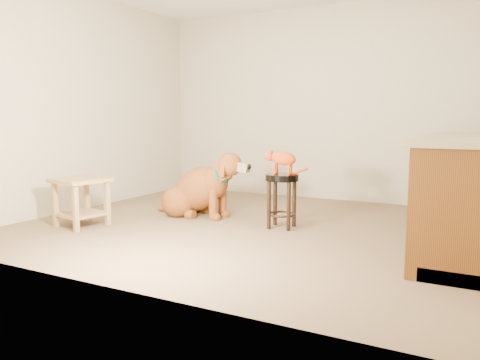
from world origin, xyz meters
The scene contains 8 objects.
floor centered at (0.00, 0.00, 0.00)m, with size 4.50×4.00×0.01m, color brown.
room_shell centered at (0.00, 0.00, 1.68)m, with size 4.54×4.04×2.62m.
cabinet_run centered at (1.94, 0.30, 0.44)m, with size 0.70×2.56×0.94m.
padded_stool centered at (0.31, 0.09, 0.39)m, with size 0.33×0.33×0.55m.
wood_stool centered at (1.76, 0.54, 0.38)m, with size 0.48×0.48×0.74m.
side_table centered at (-1.53, -0.80, 0.33)m, with size 0.55×0.55×0.49m.
golden_retriever centered at (-0.74, 0.19, 0.29)m, with size 1.24×0.61×0.78m.
tabby_kitten centered at (0.29, 0.09, 0.70)m, with size 0.43×0.19×0.28m.
Camera 1 is at (2.11, -4.18, 1.08)m, focal length 35.00 mm.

